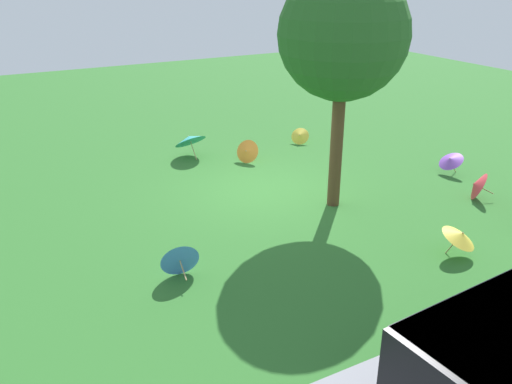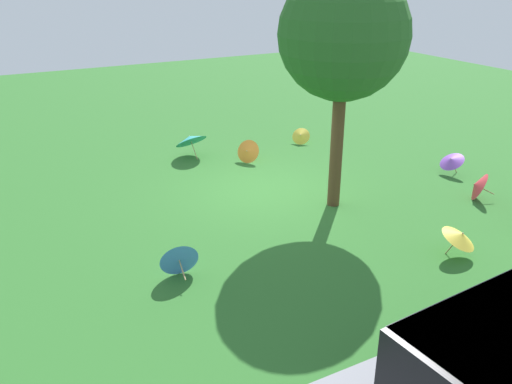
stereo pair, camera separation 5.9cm
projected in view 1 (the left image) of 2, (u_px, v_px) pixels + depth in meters
ground at (266, 191)px, 13.56m from camera, size 40.00×40.00×0.00m
shade_tree at (343, 36)px, 11.28m from camera, size 2.82×2.82×5.36m
parasol_yellow_0 at (460, 236)px, 10.36m from camera, size 0.99×0.99×0.67m
parasol_blue_0 at (179, 258)px, 9.74m from camera, size 0.76×0.76×0.73m
parasol_orange_0 at (247, 151)px, 15.43m from camera, size 0.72×0.78×0.66m
parasol_purple_0 at (451, 160)px, 14.51m from camera, size 0.64×0.68×0.64m
parasol_yellow_2 at (300, 136)px, 17.08m from camera, size 0.71×0.71×0.53m
parasol_red_0 at (476, 185)px, 12.98m from camera, size 0.80×0.80×0.72m
parasol_teal_0 at (190, 139)px, 15.76m from camera, size 1.10×1.06×0.88m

